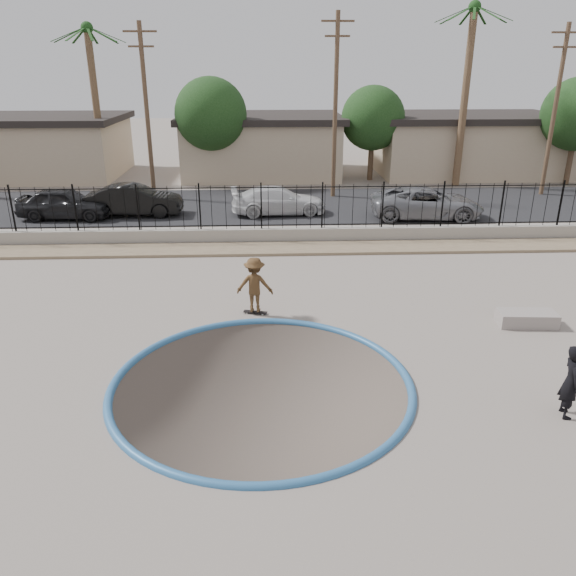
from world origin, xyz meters
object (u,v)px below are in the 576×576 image
(car_c, at_px, (278,201))
(videographer, at_px, (571,381))
(skater, at_px, (255,288))
(skateboard, at_px, (255,312))
(car_a, at_px, (65,203))
(car_b, at_px, (134,200))
(concrete_ledge, at_px, (527,319))
(car_d, at_px, (427,203))

(car_c, bearing_deg, videographer, -167.65)
(skater, relative_size, skateboard, 2.26)
(car_a, bearing_deg, car_b, -78.93)
(concrete_ledge, distance_m, car_c, 14.73)
(car_c, xyz_separation_m, car_d, (7.08, -1.10, 0.07))
(skater, distance_m, car_c, 12.04)
(concrete_ledge, bearing_deg, videographer, -104.46)
(concrete_ledge, bearing_deg, car_c, 116.99)
(concrete_ledge, bearing_deg, car_a, 143.15)
(skateboard, distance_m, car_b, 13.44)
(skateboard, height_order, car_c, car_c)
(skateboard, bearing_deg, car_a, 142.46)
(skater, xyz_separation_m, concrete_ledge, (7.69, -1.12, -0.62))
(skateboard, height_order, car_a, car_a)
(car_b, bearing_deg, car_a, 97.50)
(skateboard, relative_size, car_c, 0.16)
(concrete_ledge, xyz_separation_m, car_c, (-6.68, 13.12, 0.50))
(skater, xyz_separation_m, car_c, (1.01, 12.00, -0.12))
(skater, bearing_deg, car_a, -45.30)
(car_b, bearing_deg, skateboard, -154.23)
(videographer, height_order, car_d, videographer)
(skateboard, relative_size, car_a, 0.17)
(videographer, bearing_deg, car_b, 45.60)
(car_b, bearing_deg, skater, -154.23)
(car_c, bearing_deg, skateboard, 169.92)
(videographer, bearing_deg, skateboard, 59.96)
(videographer, distance_m, concrete_ledge, 4.56)
(car_b, bearing_deg, car_d, -95.27)
(car_a, relative_size, car_b, 0.96)
(car_d, bearing_deg, car_c, 86.73)
(concrete_ledge, height_order, car_a, car_a)
(concrete_ledge, height_order, car_d, car_d)
(skateboard, height_order, car_d, car_d)
(videographer, xyz_separation_m, car_a, (-15.76, 17.03, -0.03))
(car_d, bearing_deg, car_a, 93.47)
(skateboard, relative_size, videographer, 0.45)
(car_c, height_order, car_d, car_d)
(videographer, xyz_separation_m, car_d, (1.53, 16.40, -0.04))
(skateboard, bearing_deg, car_b, 130.47)
(videographer, relative_size, concrete_ledge, 1.01)
(car_b, distance_m, car_c, 7.01)
(skateboard, xyz_separation_m, car_a, (-9.19, 11.53, 0.73))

